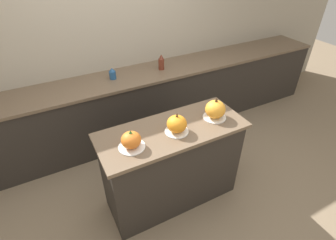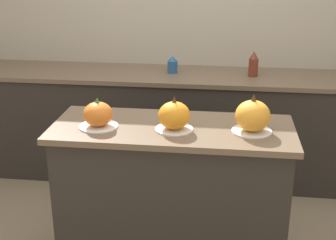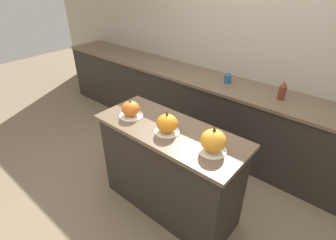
{
  "view_description": "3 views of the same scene",
  "coord_description": "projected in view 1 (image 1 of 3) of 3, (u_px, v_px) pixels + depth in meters",
  "views": [
    {
      "loc": [
        -0.9,
        -1.63,
        2.34
      ],
      "look_at": [
        -0.05,
        -0.0,
        1.04
      ],
      "focal_mm": 28.0,
      "sensor_mm": 36.0,
      "label": 1
    },
    {
      "loc": [
        0.29,
        -2.43,
        1.87
      ],
      "look_at": [
        -0.02,
        -0.05,
        0.97
      ],
      "focal_mm": 50.0,
      "sensor_mm": 36.0,
      "label": 2
    },
    {
      "loc": [
        1.2,
        -1.43,
        2.12
      ],
      "look_at": [
        -0.03,
        0.01,
        0.99
      ],
      "focal_mm": 28.0,
      "sensor_mm": 36.0,
      "label": 3
    }
  ],
  "objects": [
    {
      "name": "ground_plane",
      "position": [
        172.0,
        196.0,
        2.87
      ],
      "size": [
        12.0,
        12.0,
        0.0
      ],
      "primitive_type": "plane",
      "color": "#847056"
    },
    {
      "name": "bottle_short",
      "position": [
        112.0,
        74.0,
        3.15
      ],
      "size": [
        0.08,
        0.08,
        0.14
      ],
      "color": "#235184",
      "rests_on": "back_counter"
    },
    {
      "name": "bottle_tall",
      "position": [
        161.0,
        62.0,
        3.36
      ],
      "size": [
        0.08,
        0.08,
        0.2
      ],
      "color": "maroon",
      "rests_on": "back_counter"
    },
    {
      "name": "wall_back",
      "position": [
        113.0,
        41.0,
        3.27
      ],
      "size": [
        8.0,
        0.06,
        2.5
      ],
      "color": "#B2A893",
      "rests_on": "ground_plane"
    },
    {
      "name": "pumpkin_cake_left",
      "position": [
        131.0,
        140.0,
        2.1
      ],
      "size": [
        0.22,
        0.22,
        0.17
      ],
      "color": "white",
      "rests_on": "kitchen_island"
    },
    {
      "name": "kitchen_island",
      "position": [
        172.0,
        166.0,
        2.6
      ],
      "size": [
        1.37,
        0.56,
        0.92
      ],
      "color": "#2D2823",
      "rests_on": "ground_plane"
    },
    {
      "name": "pumpkin_cake_center",
      "position": [
        177.0,
        124.0,
        2.26
      ],
      "size": [
        0.21,
        0.21,
        0.2
      ],
      "color": "white",
      "rests_on": "kitchen_island"
    },
    {
      "name": "pumpkin_cake_right",
      "position": [
        215.0,
        110.0,
        2.43
      ],
      "size": [
        0.22,
        0.22,
        0.22
      ],
      "color": "white",
      "rests_on": "kitchen_island"
    },
    {
      "name": "back_counter",
      "position": [
        128.0,
        108.0,
        3.49
      ],
      "size": [
        6.0,
        0.6,
        0.9
      ],
      "color": "#2D2823",
      "rests_on": "ground_plane"
    }
  ]
}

